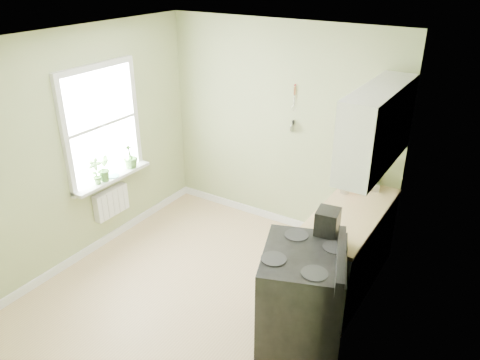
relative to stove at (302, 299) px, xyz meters
The scene contains 21 objects.
floor 1.39m from the stove, behind, with size 3.20×3.60×0.02m, color tan.
ceiling 2.54m from the stove, behind, with size 3.20×3.60×0.02m, color white.
wall_back 2.45m from the stove, 123.59° to the left, with size 3.20×0.02×2.70m, color #A8B37A.
wall_left 3.01m from the stove, behind, with size 0.02×3.60×2.70m, color #A8B37A.
wall_right 0.90m from the stove, 18.94° to the left, with size 0.02×3.60×2.70m, color #A8B37A.
base_cabinets 1.12m from the stove, 88.87° to the left, with size 0.60×1.60×0.87m, color white.
countertop 1.17m from the stove, 89.38° to the left, with size 0.64×1.60×0.04m, color beige.
upper_cabinets 1.81m from the stove, 83.09° to the left, with size 0.35×1.40×0.80m, color white.
window 3.07m from the stove, behind, with size 0.06×1.14×1.44m.
window_sill 2.84m from the stove, behind, with size 0.18×1.14×0.04m, color white.
radiator 2.84m from the stove, behind, with size 0.12×0.50×0.35m, color white.
wall_utensils 2.42m from the stove, 119.65° to the left, with size 0.02×0.14×0.58m.
stove is the anchor object (origin of this frame).
stand_mixer 1.92m from the stove, 90.50° to the left, with size 0.30×0.38×0.42m.
kettle 1.59m from the stove, 97.53° to the left, with size 0.18×0.11×0.18m.
coffee_maker 0.69m from the stove, 86.95° to the left, with size 0.23×0.25×0.35m.
red_tray 1.93m from the stove, 97.09° to the left, with size 0.31×0.31×0.02m, color red.
jar 0.63m from the stove, 116.53° to the left, with size 0.07×0.07×0.07m.
plant_a 2.84m from the stove, behind, with size 0.17×0.12×0.33m, color #4D8336.
plant_b 2.84m from the stove, behind, with size 0.17×0.14×0.31m, color #4D8336.
plant_c 2.92m from the stove, 165.20° to the left, with size 0.18×0.18×0.32m, color #4D8336.
Camera 1 is at (2.59, -3.27, 3.36)m, focal length 35.00 mm.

